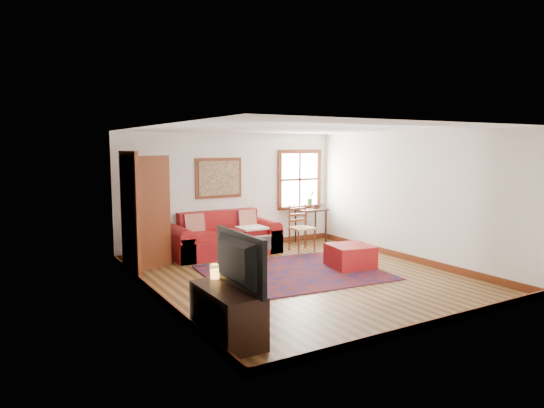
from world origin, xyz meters
TOP-DOWN VIEW (x-y plane):
  - ground at (0.00, 0.00)m, footprint 5.50×5.50m
  - room_envelope at (0.00, 0.02)m, footprint 5.04×5.54m
  - window at (1.78, 2.70)m, footprint 1.18×0.20m
  - doorway at (-2.21, 1.78)m, footprint 0.89×1.08m
  - framed_artwork at (-0.30, 2.71)m, footprint 1.05×0.07m
  - persian_rug at (0.03, 0.33)m, footprint 3.20×2.66m
  - red_leather_sofa at (-0.38, 2.31)m, footprint 2.24×0.93m
  - red_ottoman at (1.14, 0.13)m, footprint 0.85×0.85m
  - side_table at (1.85, 2.39)m, footprint 0.66×0.49m
  - ladder_back_chair at (1.18, 1.81)m, footprint 0.47×0.45m
  - media_cabinet at (-2.24, -1.77)m, footprint 0.49×1.10m
  - television at (-2.22, -1.84)m, footprint 0.15×1.13m
  - candle_hurricane at (-2.19, -1.32)m, footprint 0.12×0.12m

SIDE VIEW (x-z plane):
  - ground at x=0.00m, z-range 0.00..0.00m
  - persian_rug at x=0.03m, z-range 0.00..0.02m
  - red_ottoman at x=1.14m, z-range 0.00..0.42m
  - red_leather_sofa at x=-0.38m, z-range -0.15..0.73m
  - media_cabinet at x=-2.24m, z-range 0.00..0.60m
  - ladder_back_chair at x=1.18m, z-range 0.04..1.02m
  - side_table at x=1.85m, z-range 0.27..1.06m
  - candle_hurricane at x=-2.19m, z-range 0.60..0.78m
  - television at x=-2.22m, z-range 0.60..1.25m
  - doorway at x=-2.21m, z-range 0.00..2.14m
  - window at x=1.78m, z-range 0.62..2.00m
  - framed_artwork at x=-0.30m, z-range 1.13..1.98m
  - room_envelope at x=0.00m, z-range 0.39..2.91m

